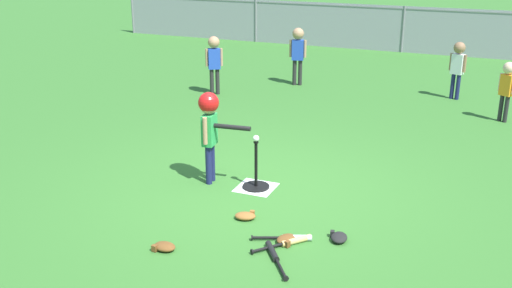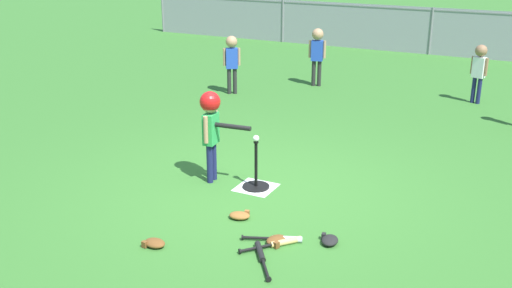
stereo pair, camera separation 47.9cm
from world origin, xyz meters
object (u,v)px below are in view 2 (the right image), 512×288
at_px(glove_near_bats, 276,240).
at_px(glove_tossed_aside, 154,243).
at_px(glove_outfield_drop, 240,215).
at_px(spare_bat_silver, 281,239).
at_px(fielder_near_left, 232,57).
at_px(fielder_deep_left, 317,49).
at_px(fielder_deep_center, 479,66).
at_px(spare_bat_wood, 280,243).
at_px(batter_child, 211,118).
at_px(baseball_on_tee, 256,138).
at_px(batting_tee, 256,181).
at_px(glove_by_plate, 330,240).
at_px(spare_bat_black, 261,255).

distance_m(glove_near_bats, glove_tossed_aside, 1.18).
relative_size(glove_near_bats, glove_outfield_drop, 1.03).
bearing_deg(spare_bat_silver, fielder_near_left, 123.82).
distance_m(fielder_deep_left, fielder_deep_center, 2.99).
height_order(spare_bat_wood, glove_outfield_drop, glove_outfield_drop).
bearing_deg(glove_outfield_drop, batter_child, 136.22).
xyz_separation_m(fielder_deep_center, fielder_near_left, (-4.17, -1.38, 0.03)).
bearing_deg(fielder_near_left, spare_bat_silver, -56.18).
bearing_deg(batter_child, baseball_on_tee, 5.32).
bearing_deg(glove_near_bats, spare_bat_wood, -30.77).
bearing_deg(batter_child, batting_tee, 5.32).
xyz_separation_m(batter_child, glove_near_bats, (1.35, -1.06, -0.76)).
distance_m(baseball_on_tee, glove_by_plate, 1.63).
bearing_deg(baseball_on_tee, glove_outfield_drop, -74.97).
xyz_separation_m(batter_child, glove_outfield_drop, (0.78, -0.75, -0.76)).
height_order(glove_near_bats, glove_tossed_aside, same).
bearing_deg(batting_tee, glove_near_bats, -54.74).
distance_m(fielder_deep_center, fielder_near_left, 4.39).
xyz_separation_m(batting_tee, fielder_deep_left, (-1.20, 5.00, 0.64)).
bearing_deg(glove_near_bats, spare_bat_silver, 67.68).
xyz_separation_m(spare_bat_silver, glove_by_plate, (0.44, 0.18, 0.01)).
bearing_deg(fielder_deep_center, baseball_on_tee, -109.28).
height_order(batter_child, fielder_near_left, batter_child).
relative_size(batter_child, glove_by_plate, 4.56).
bearing_deg(baseball_on_tee, spare_bat_black, -61.40).
xyz_separation_m(spare_bat_black, glove_near_bats, (0.01, 0.32, 0.01)).
xyz_separation_m(batter_child, glove_tossed_aside, (0.33, -1.65, -0.76)).
xyz_separation_m(fielder_deep_center, glove_near_bats, (-0.99, -6.20, -0.63)).
height_order(batting_tee, spare_bat_black, batting_tee).
xyz_separation_m(spare_bat_silver, glove_tossed_aside, (-1.05, -0.64, 0.01)).
distance_m(spare_bat_black, glove_near_bats, 0.32).
relative_size(fielder_deep_left, glove_outfield_drop, 4.43).
xyz_separation_m(spare_bat_wood, glove_tossed_aside, (-1.07, -0.56, 0.01)).
xyz_separation_m(batter_child, spare_bat_wood, (1.40, -1.09, -0.77)).
bearing_deg(glove_tossed_aside, glove_by_plate, 28.91).
xyz_separation_m(fielder_near_left, glove_outfield_drop, (2.60, -4.51, -0.66)).
height_order(batter_child, glove_tossed_aside, batter_child).
bearing_deg(baseball_on_tee, glove_tossed_aside, -97.98).
bearing_deg(baseball_on_tee, batter_child, -174.68).
bearing_deg(fielder_near_left, spare_bat_wood, -56.42).
relative_size(batter_child, fielder_deep_center, 1.08).
height_order(spare_bat_black, glove_tossed_aside, glove_tossed_aside).
bearing_deg(glove_outfield_drop, glove_near_bats, -28.72).
distance_m(baseball_on_tee, fielder_deep_left, 5.14).
xyz_separation_m(baseball_on_tee, spare_bat_wood, (0.84, -1.14, -0.59)).
bearing_deg(glove_near_bats, glove_by_plate, 27.21).
xyz_separation_m(batting_tee, spare_bat_wood, (0.84, -1.14, -0.06)).
bearing_deg(batter_child, fielder_deep_left, 97.22).
bearing_deg(spare_bat_wood, batter_child, 142.12).
distance_m(fielder_deep_left, fielder_near_left, 1.75).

